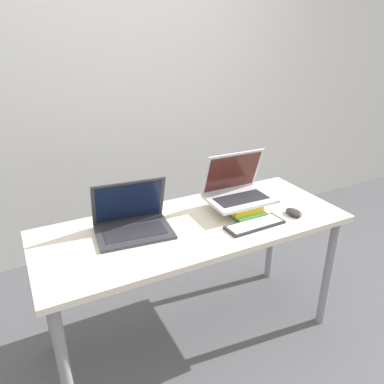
{
  "coord_description": "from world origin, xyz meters",
  "views": [
    {
      "loc": [
        -0.78,
        -1.18,
        1.67
      ],
      "look_at": [
        -0.01,
        0.32,
        0.93
      ],
      "focal_mm": 35.0,
      "sensor_mm": 36.0,
      "label": 1
    }
  ],
  "objects_px": {
    "laptop_left": "(132,222)",
    "mouse": "(294,212)",
    "book_stack": "(240,206)",
    "wireless_keyboard": "(255,225)",
    "laptop_on_books": "(237,190)"
  },
  "relations": [
    {
      "from": "book_stack",
      "to": "laptop_on_books",
      "type": "distance_m",
      "value": 0.09
    },
    {
      "from": "book_stack",
      "to": "wireless_keyboard",
      "type": "bearing_deg",
      "value": -97.56
    },
    {
      "from": "book_stack",
      "to": "laptop_on_books",
      "type": "bearing_deg",
      "value": 79.96
    },
    {
      "from": "book_stack",
      "to": "wireless_keyboard",
      "type": "height_order",
      "value": "book_stack"
    },
    {
      "from": "laptop_left",
      "to": "laptop_on_books",
      "type": "xyz_separation_m",
      "value": [
        0.6,
        -0.02,
        0.06
      ]
    },
    {
      "from": "wireless_keyboard",
      "to": "mouse",
      "type": "height_order",
      "value": "mouse"
    },
    {
      "from": "laptop_left",
      "to": "mouse",
      "type": "distance_m",
      "value": 0.86
    },
    {
      "from": "wireless_keyboard",
      "to": "mouse",
      "type": "xyz_separation_m",
      "value": [
        0.26,
        0.0,
        0.01
      ]
    },
    {
      "from": "laptop_on_books",
      "to": "book_stack",
      "type": "bearing_deg",
      "value": -100.04
    },
    {
      "from": "laptop_on_books",
      "to": "wireless_keyboard",
      "type": "xyz_separation_m",
      "value": [
        -0.03,
        -0.21,
        -0.11
      ]
    },
    {
      "from": "laptop_on_books",
      "to": "mouse",
      "type": "relative_size",
      "value": 3.41
    },
    {
      "from": "laptop_left",
      "to": "wireless_keyboard",
      "type": "distance_m",
      "value": 0.62
    },
    {
      "from": "book_stack",
      "to": "laptop_left",
      "type": "bearing_deg",
      "value": 174.24
    },
    {
      "from": "laptop_left",
      "to": "mouse",
      "type": "height_order",
      "value": "laptop_left"
    },
    {
      "from": "book_stack",
      "to": "mouse",
      "type": "xyz_separation_m",
      "value": [
        0.24,
        -0.17,
        -0.01
      ]
    }
  ]
}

